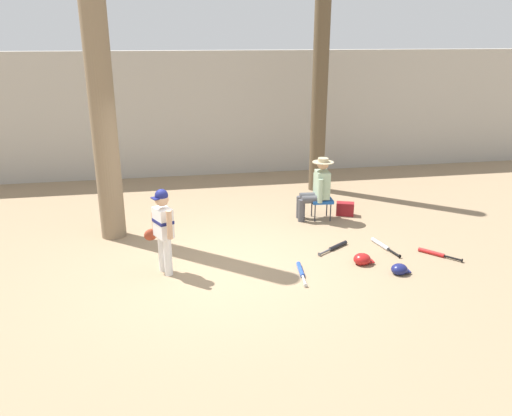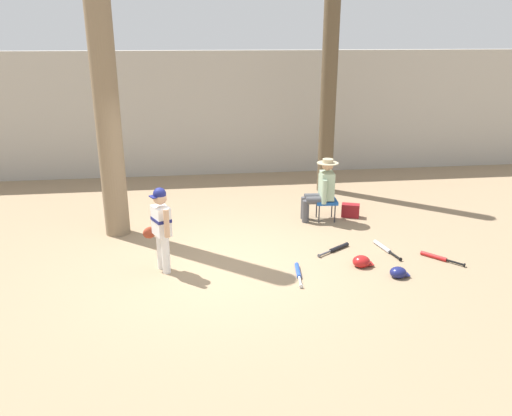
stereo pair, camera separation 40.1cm
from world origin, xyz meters
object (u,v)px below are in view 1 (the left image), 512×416
Objects in this scene: seated_spectator at (317,187)px; bat_aluminum_silver at (382,245)px; bat_blue_youth at (301,271)px; folding_stool at (321,201)px; handbag_beside_stool at (345,209)px; batting_helmet_navy at (399,269)px; bat_black_composite at (336,247)px; young_ballplayer at (162,226)px; batting_helmet_red at (362,259)px; tree_behind_spectator at (320,74)px; tree_near_player at (101,94)px; bat_red_barrel at (435,253)px.

bat_aluminum_silver is at bearing -65.60° from seated_spectator.
folding_stool is at bearing 65.86° from bat_blue_youth.
handbag_beside_stool reaches higher than batting_helmet_navy.
bat_black_composite is at bearing -114.67° from handbag_beside_stool.
young_ballplayer is 1.09× the size of seated_spectator.
bat_blue_youth is at bearing -171.95° from batting_helmet_red.
bat_aluminum_silver is (3.60, 0.30, -0.71)m from young_ballplayer.
seated_spectator reaches higher than bat_blue_youth.
tree_near_player is at bearing -154.01° from tree_behind_spectator.
young_ballplayer is at bearing -172.13° from bat_black_composite.
bat_red_barrel is (0.77, -2.11, -0.10)m from handbag_beside_stool.
tree_behind_spectator reaches higher than folding_stool.
seated_spectator reaches higher than folding_stool.
bat_black_composite is at bearing 159.53° from bat_red_barrel.
young_ballplayer reaches higher than batting_helmet_navy.
bat_red_barrel is at bearing -2.17° from young_ballplayer.
young_ballplayer reaches higher than bat_red_barrel.
tree_near_player is at bearing 153.80° from batting_helmet_red.
young_ballplayer is 2.16m from bat_blue_youth.
folding_stool is at bearing 82.76° from bat_black_composite.
folding_stool reaches higher than handbag_beside_stool.
tree_near_player reaches higher than bat_blue_youth.
bat_blue_youth is 2.49× the size of batting_helmet_navy.
tree_behind_spectator reaches higher than young_ballplayer.
bat_black_composite is at bearing 44.09° from bat_blue_youth.
folding_stool reaches higher than bat_black_composite.
bat_red_barrel is at bearing -78.38° from tree_behind_spectator.
tree_behind_spectator is 19.66× the size of batting_helmet_navy.
folding_stool reaches higher than bat_red_barrel.
tree_behind_spectator reaches higher than bat_red_barrel.
folding_stool is 2.11m from batting_helmet_red.
handbag_beside_stool is (3.53, 1.94, -0.61)m from young_ballplayer.
bat_blue_youth is (-1.49, -4.18, -2.55)m from tree_behind_spectator.
folding_stool is 1.27× the size of handbag_beside_stool.
handbag_beside_stool is (4.40, 0.29, -2.34)m from tree_near_player.
tree_behind_spectator is 13.31× the size of folding_stool.
batting_helmet_navy reaches higher than bat_blue_youth.
seated_spectator is at bearing 2.90° from tree_near_player.
tree_near_player is at bearing -177.29° from folding_stool.
batting_helmet_navy is (1.44, -0.28, 0.04)m from bat_blue_youth.
tree_near_player is 16.53× the size of handbag_beside_stool.
batting_helmet_red is 1.10× the size of batting_helmet_navy.
folding_stool reaches higher than batting_helmet_red.
handbag_beside_stool reaches higher than batting_helmet_red.
bat_aluminum_silver is 0.79m from bat_black_composite.
tree_behind_spectator reaches higher than batting_helmet_navy.
young_ballplayer is at bearing 168.54° from bat_blue_youth.
bat_blue_youth is 1.03m from batting_helmet_red.
batting_helmet_navy is (0.42, -0.42, -0.01)m from batting_helmet_red.
bat_aluminum_silver is at bearing -87.57° from handbag_beside_stool.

